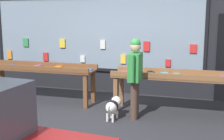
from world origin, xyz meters
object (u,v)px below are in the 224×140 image
object	(u,v)px
display_table_right	(177,80)
small_dog	(113,106)
display_table_left	(40,71)
person_browsing	(135,73)

from	to	relation	value
display_table_right	small_dog	world-z (taller)	display_table_right
display_table_left	display_table_right	world-z (taller)	display_table_left
display_table_right	small_dog	bearing A→B (deg)	-147.04
person_browsing	display_table_right	bearing A→B (deg)	-54.09
display_table_right	person_browsing	world-z (taller)	person_browsing
display_table_right	person_browsing	xyz separation A→B (m)	(-0.76, -0.57, 0.21)
display_table_left	small_dog	bearing A→B (deg)	-20.05
display_table_right	small_dog	xyz separation A→B (m)	(-1.16, -0.76, -0.45)
display_table_right	small_dog	size ratio (longest dim) A/B	4.43
small_dog	person_browsing	bearing A→B (deg)	-61.90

